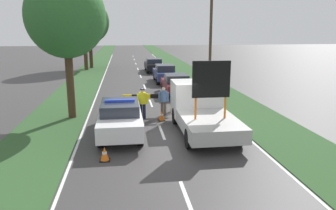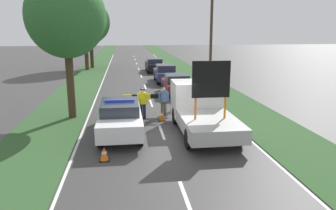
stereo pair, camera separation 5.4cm
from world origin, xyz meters
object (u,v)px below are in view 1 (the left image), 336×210
(traffic_cone_near_truck, at_px, (175,105))
(roadside_tree_near_right, at_px, (89,22))
(queued_car_hatch_blue, at_px, (165,73))
(traffic_cone_behind_barrier, at_px, (162,116))
(police_car, at_px, (120,117))
(roadside_tree_near_left, at_px, (84,23))
(utility_pole, at_px, (211,32))
(work_truck, at_px, (201,108))
(traffic_cone_near_police, at_px, (105,154))
(road_barrier, at_px, (150,98))
(traffic_cone_centre_front, at_px, (197,106))
(queued_car_sedan_black, at_px, (154,65))
(queued_car_wagon_maroon, at_px, (176,84))
(roadside_tree_mid_left, at_px, (66,17))
(pedestrian_civilian, at_px, (164,99))
(police_officer, at_px, (143,101))

(traffic_cone_near_truck, height_order, roadside_tree_near_right, roadside_tree_near_right)
(roadside_tree_near_right, bearing_deg, queued_car_hatch_blue, -57.59)
(traffic_cone_behind_barrier, bearing_deg, police_car, -135.89)
(traffic_cone_near_truck, distance_m, traffic_cone_behind_barrier, 2.42)
(roadside_tree_near_left, xyz_separation_m, utility_pole, (10.46, -14.88, -0.84))
(work_truck, distance_m, traffic_cone_near_police, 5.37)
(road_barrier, distance_m, traffic_cone_centre_front, 2.70)
(work_truck, height_order, queued_car_sedan_black, work_truck)
(queued_car_wagon_maroon, height_order, utility_pole, utility_pole)
(roadside_tree_near_right, height_order, roadside_tree_mid_left, roadside_tree_near_right)
(pedestrian_civilian, height_order, utility_pole, utility_pole)
(traffic_cone_centre_front, height_order, utility_pole, utility_pole)
(roadside_tree_mid_left, bearing_deg, work_truck, -25.32)
(traffic_cone_centre_front, bearing_deg, traffic_cone_near_police, -126.80)
(queued_car_hatch_blue, xyz_separation_m, utility_pole, (2.68, -5.18, 3.58))
(road_barrier, xyz_separation_m, traffic_cone_centre_front, (2.64, 0.08, -0.59))
(traffic_cone_near_police, relative_size, queued_car_hatch_blue, 0.12)
(traffic_cone_near_police, height_order, utility_pole, utility_pole)
(traffic_cone_behind_barrier, height_order, queued_car_hatch_blue, queued_car_hatch_blue)
(work_truck, xyz_separation_m, queued_car_sedan_black, (-0.23, 21.44, -0.28))
(traffic_cone_near_truck, bearing_deg, work_truck, -81.19)
(queued_car_sedan_black, bearing_deg, traffic_cone_centre_front, 92.41)
(police_officer, relative_size, traffic_cone_near_truck, 2.89)
(police_car, distance_m, traffic_cone_near_police, 3.05)
(queued_car_hatch_blue, bearing_deg, traffic_cone_behind_barrier, 82.13)
(police_officer, height_order, traffic_cone_centre_front, police_officer)
(traffic_cone_near_police, bearing_deg, work_truck, 36.53)
(queued_car_wagon_maroon, bearing_deg, roadside_tree_near_right, -66.43)
(police_car, distance_m, traffic_cone_near_truck, 5.25)
(traffic_cone_centre_front, xyz_separation_m, queued_car_hatch_blue, (-0.47, 10.85, 0.45))
(traffic_cone_centre_front, height_order, queued_car_sedan_black, queued_car_sedan_black)
(work_truck, height_order, traffic_cone_behind_barrier, work_truck)
(traffic_cone_centre_front, distance_m, queued_car_wagon_maroon, 5.29)
(queued_car_sedan_black, height_order, roadside_tree_mid_left, roadside_tree_mid_left)
(queued_car_wagon_maroon, bearing_deg, traffic_cone_near_police, 69.10)
(traffic_cone_behind_barrier, bearing_deg, utility_pole, 58.44)
(traffic_cone_behind_barrier, relative_size, queued_car_sedan_black, 0.11)
(traffic_cone_centre_front, distance_m, traffic_cone_near_truck, 1.37)
(traffic_cone_centre_front, bearing_deg, queued_car_wagon_maroon, 93.71)
(police_car, relative_size, queued_car_wagon_maroon, 1.21)
(police_officer, relative_size, pedestrian_civilian, 1.03)
(queued_car_hatch_blue, bearing_deg, roadside_tree_near_left, -51.27)
(work_truck, bearing_deg, queued_car_wagon_maroon, -94.80)
(police_officer, bearing_deg, queued_car_wagon_maroon, -89.89)
(traffic_cone_behind_barrier, bearing_deg, work_truck, -47.78)
(police_car, relative_size, traffic_cone_near_truck, 8.87)
(queued_car_hatch_blue, height_order, roadside_tree_mid_left, roadside_tree_mid_left)
(roadside_tree_near_right, bearing_deg, police_officer, -78.56)
(police_car, bearing_deg, traffic_cone_centre_front, 42.20)
(work_truck, distance_m, roadside_tree_near_left, 25.38)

